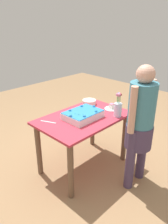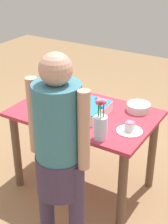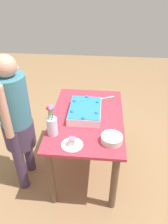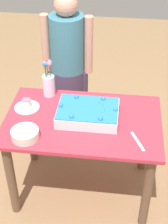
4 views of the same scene
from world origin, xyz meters
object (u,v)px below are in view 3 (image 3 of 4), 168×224
at_px(cake_knife, 106,98).
at_px(flower_vase, 52,124).
at_px(serving_plate_with_slice, 72,143).
at_px(fruit_bowl, 112,139).
at_px(person_standing, 16,118).
at_px(sheet_cake, 85,111).

distance_m(cake_knife, flower_vase, 0.89).
xyz_separation_m(serving_plate_with_slice, cake_knife, (-0.87, 0.30, -0.02)).
bearing_deg(cake_knife, fruit_bowl, -110.43).
xyz_separation_m(serving_plate_with_slice, person_standing, (-0.23, -0.58, 0.07)).
height_order(serving_plate_with_slice, fruit_bowl, serving_plate_with_slice).
height_order(sheet_cake, fruit_bowl, sheet_cake).
bearing_deg(flower_vase, serving_plate_with_slice, 55.65).
height_order(serving_plate_with_slice, flower_vase, flower_vase).
bearing_deg(serving_plate_with_slice, cake_knife, 161.11).
bearing_deg(sheet_cake, person_standing, -68.51).
bearing_deg(cake_knife, sheet_cake, -145.31).
relative_size(sheet_cake, serving_plate_with_slice, 2.31).
bearing_deg(flower_vase, sheet_cake, 141.98).
relative_size(cake_knife, person_standing, 0.14).
height_order(serving_plate_with_slice, person_standing, person_standing).
relative_size(serving_plate_with_slice, flower_vase, 0.62).
relative_size(flower_vase, fruit_bowl, 1.60).
distance_m(sheet_cake, flower_vase, 0.45).
bearing_deg(fruit_bowl, cake_knife, -176.04).
height_order(sheet_cake, serving_plate_with_slice, sheet_cake).
bearing_deg(serving_plate_with_slice, fruit_bowl, 102.83).
height_order(flower_vase, person_standing, person_standing).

